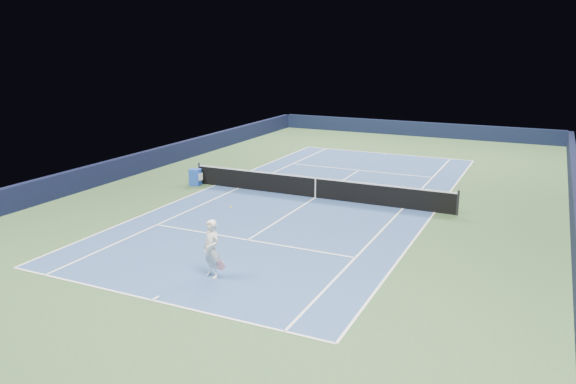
% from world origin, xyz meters
% --- Properties ---
extents(ground, '(40.00, 40.00, 0.00)m').
position_xyz_m(ground, '(0.00, 0.00, 0.00)').
color(ground, '#32502B').
rests_on(ground, ground).
extents(wall_far, '(22.00, 0.35, 1.10)m').
position_xyz_m(wall_far, '(0.00, 19.82, 0.55)').
color(wall_far, black).
rests_on(wall_far, ground).
extents(wall_left, '(0.35, 40.00, 1.10)m').
position_xyz_m(wall_left, '(-10.82, 0.00, 0.55)').
color(wall_left, black).
rests_on(wall_left, ground).
extents(court_surface, '(10.97, 23.77, 0.01)m').
position_xyz_m(court_surface, '(0.00, 0.00, 0.00)').
color(court_surface, navy).
rests_on(court_surface, ground).
extents(baseline_far, '(10.97, 0.08, 0.00)m').
position_xyz_m(baseline_far, '(0.00, 11.88, 0.01)').
color(baseline_far, white).
rests_on(baseline_far, ground).
extents(baseline_near, '(10.97, 0.08, 0.00)m').
position_xyz_m(baseline_near, '(0.00, -11.88, 0.01)').
color(baseline_near, white).
rests_on(baseline_near, ground).
extents(sideline_doubles_right, '(0.08, 23.77, 0.00)m').
position_xyz_m(sideline_doubles_right, '(5.49, 0.00, 0.01)').
color(sideline_doubles_right, white).
rests_on(sideline_doubles_right, ground).
extents(sideline_doubles_left, '(0.08, 23.77, 0.00)m').
position_xyz_m(sideline_doubles_left, '(-5.49, 0.00, 0.01)').
color(sideline_doubles_left, white).
rests_on(sideline_doubles_left, ground).
extents(sideline_singles_right, '(0.08, 23.77, 0.00)m').
position_xyz_m(sideline_singles_right, '(4.12, 0.00, 0.01)').
color(sideline_singles_right, white).
rests_on(sideline_singles_right, ground).
extents(sideline_singles_left, '(0.08, 23.77, 0.00)m').
position_xyz_m(sideline_singles_left, '(-4.12, 0.00, 0.01)').
color(sideline_singles_left, white).
rests_on(sideline_singles_left, ground).
extents(service_line_far, '(8.23, 0.08, 0.00)m').
position_xyz_m(service_line_far, '(0.00, 6.40, 0.01)').
color(service_line_far, white).
rests_on(service_line_far, ground).
extents(service_line_near, '(8.23, 0.08, 0.00)m').
position_xyz_m(service_line_near, '(0.00, -6.40, 0.01)').
color(service_line_near, white).
rests_on(service_line_near, ground).
extents(center_service_line, '(0.08, 12.80, 0.00)m').
position_xyz_m(center_service_line, '(0.00, 0.00, 0.01)').
color(center_service_line, white).
rests_on(center_service_line, ground).
extents(center_mark_far, '(0.08, 0.30, 0.00)m').
position_xyz_m(center_mark_far, '(0.00, 11.73, 0.01)').
color(center_mark_far, white).
rests_on(center_mark_far, ground).
extents(center_mark_near, '(0.08, 0.30, 0.00)m').
position_xyz_m(center_mark_near, '(0.00, -11.73, 0.01)').
color(center_mark_near, white).
rests_on(center_mark_near, ground).
extents(tennis_net, '(12.90, 0.10, 1.07)m').
position_xyz_m(tennis_net, '(0.00, 0.00, 0.50)').
color(tennis_net, black).
rests_on(tennis_net, ground).
extents(sponsor_cube, '(0.62, 0.54, 0.83)m').
position_xyz_m(sponsor_cube, '(-6.40, -0.38, 0.42)').
color(sponsor_cube, blue).
rests_on(sponsor_cube, ground).
extents(tennis_player, '(0.87, 1.35, 2.01)m').
position_xyz_m(tennis_player, '(0.65, -9.78, 0.91)').
color(tennis_player, white).
rests_on(tennis_player, ground).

